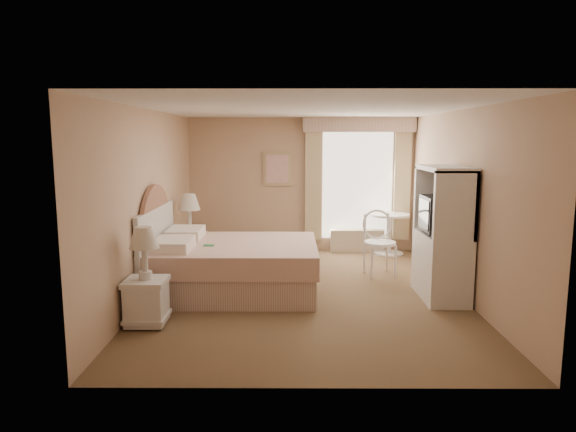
{
  "coord_description": "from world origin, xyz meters",
  "views": [
    {
      "loc": [
        -0.2,
        -6.86,
        2.11
      ],
      "look_at": [
        -0.24,
        0.3,
        1.03
      ],
      "focal_mm": 32.0,
      "sensor_mm": 36.0,
      "label": 1
    }
  ],
  "objects_px": {
    "nightstand_far": "(190,241)",
    "bed": "(225,264)",
    "round_table": "(389,227)",
    "armoire": "(442,244)",
    "cafe_chair": "(379,237)",
    "nightstand_near": "(146,289)"
  },
  "relations": [
    {
      "from": "cafe_chair",
      "to": "armoire",
      "type": "distance_m",
      "value": 1.37
    },
    {
      "from": "nightstand_near",
      "to": "round_table",
      "type": "xyz_separation_m",
      "value": [
        3.45,
        3.64,
        0.08
      ]
    },
    {
      "from": "nightstand_near",
      "to": "armoire",
      "type": "distance_m",
      "value": 3.81
    },
    {
      "from": "cafe_chair",
      "to": "armoire",
      "type": "xyz_separation_m",
      "value": [
        0.63,
        -1.21,
        0.14
      ]
    },
    {
      "from": "bed",
      "to": "cafe_chair",
      "type": "relative_size",
      "value": 2.28
    },
    {
      "from": "nightstand_near",
      "to": "cafe_chair",
      "type": "distance_m",
      "value": 3.77
    },
    {
      "from": "nightstand_far",
      "to": "bed",
      "type": "bearing_deg",
      "value": -60.26
    },
    {
      "from": "nightstand_far",
      "to": "armoire",
      "type": "xyz_separation_m",
      "value": [
        3.65,
        -1.54,
        0.27
      ]
    },
    {
      "from": "nightstand_far",
      "to": "armoire",
      "type": "height_order",
      "value": "armoire"
    },
    {
      "from": "round_table",
      "to": "armoire",
      "type": "distance_m",
      "value": 2.62
    },
    {
      "from": "armoire",
      "to": "round_table",
      "type": "bearing_deg",
      "value": 94.39
    },
    {
      "from": "round_table",
      "to": "cafe_chair",
      "type": "height_order",
      "value": "cafe_chair"
    },
    {
      "from": "armoire",
      "to": "bed",
      "type": "bearing_deg",
      "value": 174.92
    },
    {
      "from": "bed",
      "to": "armoire",
      "type": "relative_size",
      "value": 1.31
    },
    {
      "from": "bed",
      "to": "nightstand_far",
      "type": "distance_m",
      "value": 1.47
    },
    {
      "from": "bed",
      "to": "round_table",
      "type": "xyz_separation_m",
      "value": [
        2.72,
        2.34,
        0.12
      ]
    },
    {
      "from": "bed",
      "to": "nightstand_near",
      "type": "relative_size",
      "value": 2.06
    },
    {
      "from": "nightstand_near",
      "to": "armoire",
      "type": "bearing_deg",
      "value": 15.94
    },
    {
      "from": "round_table",
      "to": "cafe_chair",
      "type": "relative_size",
      "value": 0.75
    },
    {
      "from": "bed",
      "to": "round_table",
      "type": "height_order",
      "value": "bed"
    },
    {
      "from": "nightstand_near",
      "to": "cafe_chair",
      "type": "xyz_separation_m",
      "value": [
        3.02,
        2.25,
        0.16
      ]
    },
    {
      "from": "cafe_chair",
      "to": "nightstand_near",
      "type": "bearing_deg",
      "value": -152.33
    }
  ]
}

